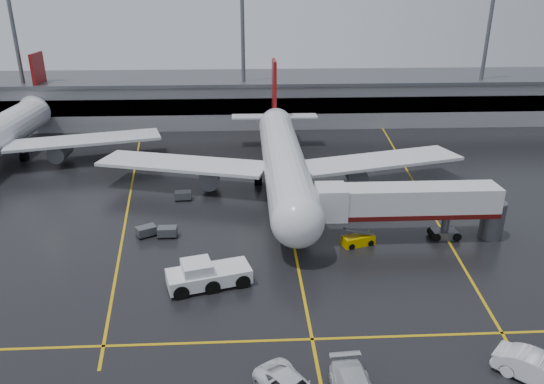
{
  "coord_description": "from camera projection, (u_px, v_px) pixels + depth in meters",
  "views": [
    {
      "loc": [
        -4.63,
        -53.18,
        24.51
      ],
      "look_at": [
        -2.0,
        -2.0,
        4.0
      ],
      "focal_mm": 33.58,
      "sensor_mm": 36.0,
      "label": 1
    }
  ],
  "objects": [
    {
      "name": "ground",
      "position": [
        288.0,
        217.0,
        58.63
      ],
      "size": [
        220.0,
        220.0,
        0.0
      ],
      "primitive_type": "plane",
      "color": "black",
      "rests_on": "ground"
    },
    {
      "name": "apron_line_centre",
      "position": [
        288.0,
        217.0,
        58.63
      ],
      "size": [
        0.25,
        90.0,
        0.02
      ],
      "primitive_type": "cube",
      "color": "gold",
      "rests_on": "ground"
    },
    {
      "name": "apron_line_stop",
      "position": [
        312.0,
        339.0,
        38.23
      ],
      "size": [
        60.0,
        0.25,
        0.02
      ],
      "primitive_type": "cube",
      "color": "gold",
      "rests_on": "ground"
    },
    {
      "name": "apron_line_left",
      "position": [
        131.0,
        189.0,
        66.95
      ],
      "size": [
        9.99,
        69.35,
        0.02
      ],
      "primitive_type": "cube",
      "rotation": [
        0.0,
        0.0,
        0.14
      ],
      "color": "gold",
      "rests_on": "ground"
    },
    {
      "name": "apron_line_right",
      "position": [
        415.0,
        184.0,
        68.76
      ],
      "size": [
        7.57,
        69.64,
        0.02
      ],
      "primitive_type": "cube",
      "rotation": [
        0.0,
        0.0,
        -0.1
      ],
      "color": "gold",
      "rests_on": "ground"
    },
    {
      "name": "terminal",
      "position": [
        269.0,
        98.0,
        101.47
      ],
      "size": [
        122.0,
        19.0,
        8.6
      ],
      "color": "gray",
      "rests_on": "ground"
    },
    {
      "name": "light_mast_left",
      "position": [
        17.0,
        50.0,
        90.05
      ],
      "size": [
        3.0,
        1.2,
        25.45
      ],
      "color": "#595B60",
      "rests_on": "ground"
    },
    {
      "name": "light_mast_mid",
      "position": [
        243.0,
        49.0,
        91.96
      ],
      "size": [
        3.0,
        1.2,
        25.45
      ],
      "color": "#595B60",
      "rests_on": "ground"
    },
    {
      "name": "light_mast_right",
      "position": [
        486.0,
        47.0,
        94.1
      ],
      "size": [
        3.0,
        1.2,
        25.45
      ],
      "color": "#595B60",
      "rests_on": "ground"
    },
    {
      "name": "main_airliner",
      "position": [
        283.0,
        157.0,
        66.06
      ],
      "size": [
        48.8,
        45.6,
        14.1
      ],
      "color": "silver",
      "rests_on": "ground"
    },
    {
      "name": "jet_bridge",
      "position": [
        409.0,
        204.0,
        52.18
      ],
      "size": [
        19.9,
        3.4,
        6.05
      ],
      "color": "silver",
      "rests_on": "ground"
    },
    {
      "name": "pushback_tractor",
      "position": [
        207.0,
        275.0,
        44.79
      ],
      "size": [
        7.8,
        4.84,
        2.6
      ],
      "color": "white",
      "rests_on": "ground"
    },
    {
      "name": "belt_loader",
      "position": [
        358.0,
        240.0,
        52.21
      ],
      "size": [
        3.59,
        2.38,
        2.1
      ],
      "color": "#D5A901",
      "rests_on": "ground"
    },
    {
      "name": "service_van_c",
      "position": [
        540.0,
        371.0,
        33.7
      ],
      "size": [
        5.62,
        5.59,
        1.94
      ],
      "primitive_type": "imported",
      "rotation": [
        0.0,
        0.0,
        0.79
      ],
      "color": "white",
      "rests_on": "ground"
    },
    {
      "name": "baggage_cart_a",
      "position": [
        167.0,
        231.0,
        53.83
      ],
      "size": [
        2.0,
        1.3,
        1.12
      ],
      "color": "#595B60",
      "rests_on": "ground"
    },
    {
      "name": "baggage_cart_b",
      "position": [
        146.0,
        231.0,
        53.99
      ],
      "size": [
        2.38,
        2.12,
        1.12
      ],
      "color": "#595B60",
      "rests_on": "ground"
    },
    {
      "name": "baggage_cart_c",
      "position": [
        183.0,
        195.0,
        63.29
      ],
      "size": [
        2.1,
        1.45,
        1.12
      ],
      "color": "#595B60",
      "rests_on": "ground"
    }
  ]
}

